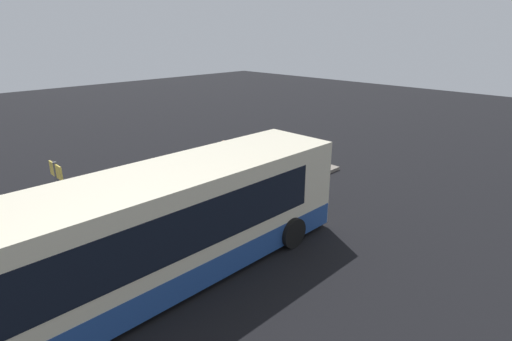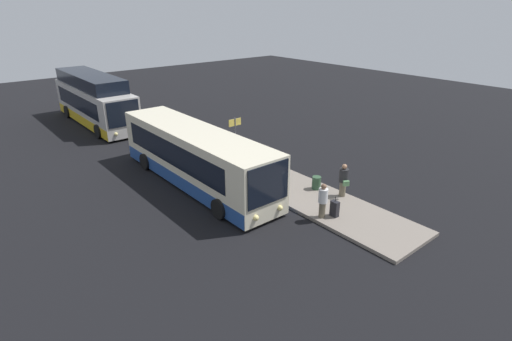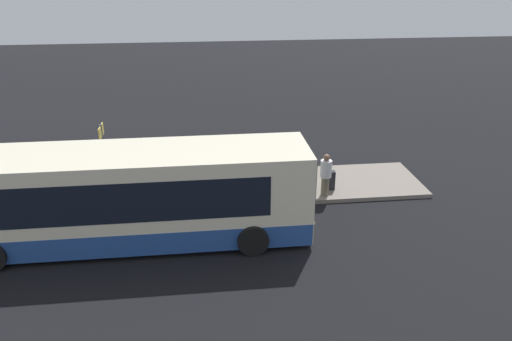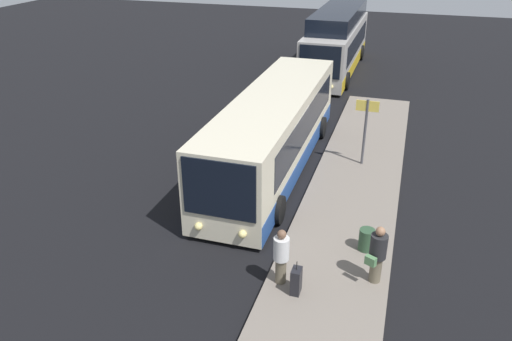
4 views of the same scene
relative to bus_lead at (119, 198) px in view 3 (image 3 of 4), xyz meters
The scene contains 8 objects.
ground 1.64m from the bus_lead, ahead, with size 80.00×80.00×0.00m, color black.
platform 3.62m from the bus_lead, 76.60° to the left, with size 20.00×3.10×0.15m.
bus_lead is the anchor object (origin of this frame).
passenger_boarding 7.18m from the bus_lead, 17.05° to the left, with size 0.42×0.42×1.58m.
passenger_waiting 7.54m from the bus_lead, 35.95° to the left, with size 0.70×0.59×1.64m.
suitcase 7.66m from the bus_lead, 19.81° to the left, with size 0.36×0.24×0.95m.
sign_post 3.44m from the bus_lead, 106.04° to the left, with size 0.10×0.84×2.58m.
trash_bin 6.31m from the bus_lead, 40.51° to the left, with size 0.44×0.44×0.65m.
Camera 3 is at (1.73, -13.85, 8.03)m, focal length 35.00 mm.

